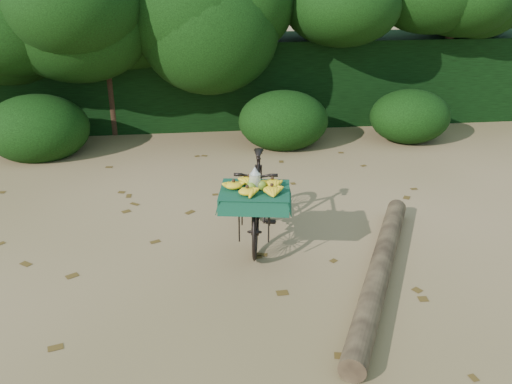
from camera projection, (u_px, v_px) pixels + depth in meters
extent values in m
plane|color=tan|center=(218.00, 265.00, 6.36)|extent=(80.00, 80.00, 0.00)
imported|color=black|center=(257.00, 198.00, 6.81)|extent=(0.81, 1.87, 1.09)
cube|color=black|center=(255.00, 191.00, 6.12)|extent=(0.47, 0.54, 0.03)
cube|color=#13492E|center=(255.00, 190.00, 6.11)|extent=(0.88, 0.78, 0.01)
ellipsoid|color=olive|center=(262.00, 185.00, 6.08)|extent=(0.10, 0.08, 0.11)
ellipsoid|color=olive|center=(252.00, 183.00, 6.14)|extent=(0.10, 0.08, 0.11)
ellipsoid|color=olive|center=(251.00, 187.00, 6.04)|extent=(0.10, 0.08, 0.11)
cylinder|color=#EAE5C6|center=(255.00, 181.00, 6.08)|extent=(0.13, 0.13, 0.16)
cylinder|color=brown|center=(380.00, 269.00, 6.03)|extent=(1.77, 3.21, 0.25)
cube|color=black|center=(200.00, 80.00, 11.76)|extent=(26.00, 1.80, 1.80)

